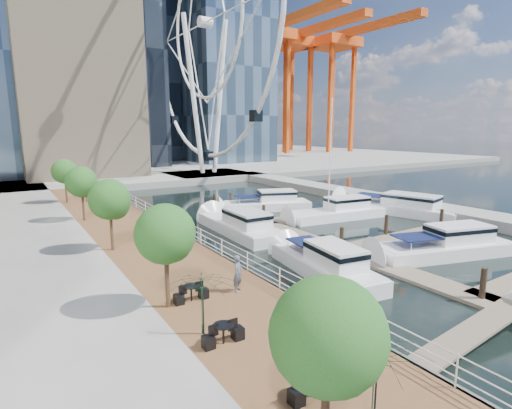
{
  "coord_description": "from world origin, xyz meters",
  "views": [
    {
      "loc": [
        -16.99,
        -11.83,
        8.68
      ],
      "look_at": [
        -0.87,
        13.28,
        3.0
      ],
      "focal_mm": 28.0,
      "sensor_mm": 36.0,
      "label": 1
    }
  ],
  "objects": [
    {
      "name": "boardwalk",
      "position": [
        -9.0,
        15.0,
        0.5
      ],
      "size": [
        6.0,
        60.0,
        1.0
      ],
      "primitive_type": "cube",
      "color": "brown",
      "rests_on": "ground"
    },
    {
      "name": "moored_yachts",
      "position": [
        8.75,
        14.11,
        0.0
      ],
      "size": [
        24.25,
        32.37,
        11.5
      ],
      "color": "white",
      "rests_on": "ground"
    },
    {
      "name": "land_far",
      "position": [
        0.0,
        102.0,
        0.5
      ],
      "size": [
        200.0,
        114.0,
        1.0
      ],
      "primitive_type": "cube",
      "color": "gray",
      "rests_on": "ground"
    },
    {
      "name": "pedestrian_far",
      "position": [
        -9.47,
        33.27,
        1.82
      ],
      "size": [
        0.96,
        0.41,
        1.63
      ],
      "primitive_type": "imported",
      "rotation": [
        0.0,
        0.0,
        3.15
      ],
      "color": "#30323C",
      "rests_on": "boardwalk"
    },
    {
      "name": "seawall",
      "position": [
        -6.0,
        15.0,
        0.5
      ],
      "size": [
        0.25,
        60.0,
        1.0
      ],
      "primitive_type": "cube",
      "color": "#595954",
      "rests_on": "ground"
    },
    {
      "name": "street_trees",
      "position": [
        -11.4,
        14.0,
        4.29
      ],
      "size": [
        2.6,
        42.6,
        4.6
      ],
      "color": "#3F2B1C",
      "rests_on": "ground"
    },
    {
      "name": "floating_docks",
      "position": [
        7.97,
        9.98,
        0.49
      ],
      "size": [
        16.0,
        34.0,
        2.6
      ],
      "color": "#6D6051",
      "rests_on": "ground"
    },
    {
      "name": "pedestrian_mid",
      "position": [
        -8.04,
        15.82,
        1.88
      ],
      "size": [
        1.07,
        1.08,
        1.76
      ],
      "primitive_type": "imported",
      "rotation": [
        0.0,
        0.0,
        -2.32
      ],
      "color": "gray",
      "rests_on": "boardwalk"
    },
    {
      "name": "cafe_seating",
      "position": [
        -10.25,
        -3.35,
        2.2
      ],
      "size": [
        5.01,
        10.03,
        2.46
      ],
      "color": "#103D1B",
      "rests_on": "ground"
    },
    {
      "name": "ground",
      "position": [
        0.0,
        0.0,
        0.0
      ],
      "size": [
        520.0,
        520.0,
        0.0
      ],
      "primitive_type": "plane",
      "color": "black",
      "rests_on": "ground"
    },
    {
      "name": "cafe_tables",
      "position": [
        -10.4,
        -2.0,
        1.37
      ],
      "size": [
        2.5,
        13.7,
        0.74
      ],
      "color": "black",
      "rests_on": "ground"
    },
    {
      "name": "railing",
      "position": [
        -6.1,
        15.0,
        1.52
      ],
      "size": [
        0.1,
        60.0,
        1.05
      ],
      "primitive_type": null,
      "color": "white",
      "rests_on": "boardwalk"
    },
    {
      "name": "ferris_wheel",
      "position": [
        14.0,
        52.0,
        25.92
      ],
      "size": [
        5.8,
        45.6,
        47.8
      ],
      "color": "white",
      "rests_on": "ground"
    },
    {
      "name": "breakwater",
      "position": [
        20.0,
        20.0,
        0.5
      ],
      "size": [
        4.0,
        60.0,
        1.0
      ],
      "primitive_type": "cube",
      "color": "gray",
      "rests_on": "ground"
    },
    {
      "name": "pier",
      "position": [
        14.0,
        52.0,
        0.5
      ],
      "size": [
        14.0,
        12.0,
        1.0
      ],
      "primitive_type": "cube",
      "color": "gray",
      "rests_on": "ground"
    },
    {
      "name": "yacht_foreground",
      "position": [
        8.26,
        3.46,
        0.0
      ],
      "size": [
        11.42,
        5.91,
        2.15
      ],
      "primitive_type": null,
      "rotation": [
        0.0,
        0.0,
        1.29
      ],
      "color": "white",
      "rests_on": "ground"
    },
    {
      "name": "port_cranes",
      "position": [
        67.67,
        95.67,
        20.0
      ],
      "size": [
        40.0,
        52.0,
        38.0
      ],
      "color": "#D84C14",
      "rests_on": "ground"
    },
    {
      "name": "pedestrian_near",
      "position": [
        -7.95,
        3.85,
        1.89
      ],
      "size": [
        0.77,
        0.75,
        1.79
      ],
      "primitive_type": "imported",
      "rotation": [
        0.0,
        0.0,
        0.69
      ],
      "color": "#454B5C",
      "rests_on": "boardwalk"
    }
  ]
}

